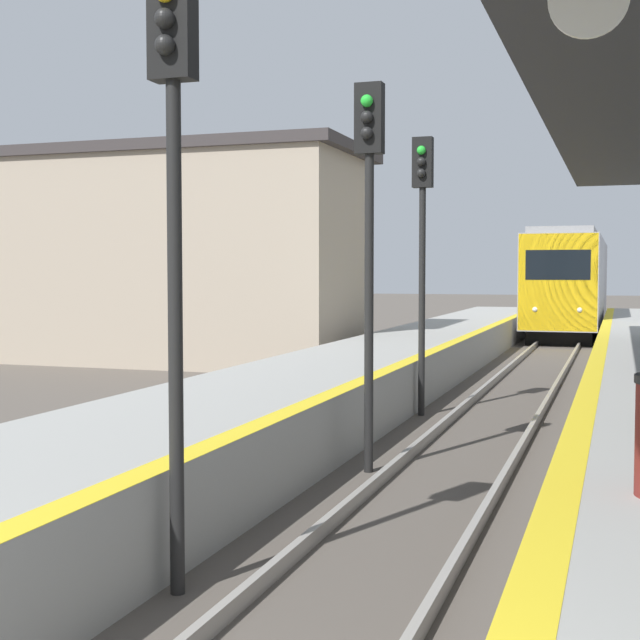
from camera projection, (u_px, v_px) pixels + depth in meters
name	position (u px, v px, depth m)	size (l,w,h in m)	color
train	(571.00, 283.00, 38.81)	(2.70, 17.96, 4.20)	black
signal_near	(173.00, 163.00, 7.08)	(0.36, 0.31, 5.04)	black
signal_mid	(369.00, 205.00, 11.48)	(0.36, 0.31, 5.04)	black
signal_far	(422.00, 224.00, 16.08)	(0.36, 0.31, 5.04)	black
station_building	(164.00, 256.00, 26.22)	(11.90, 5.29, 6.14)	tan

